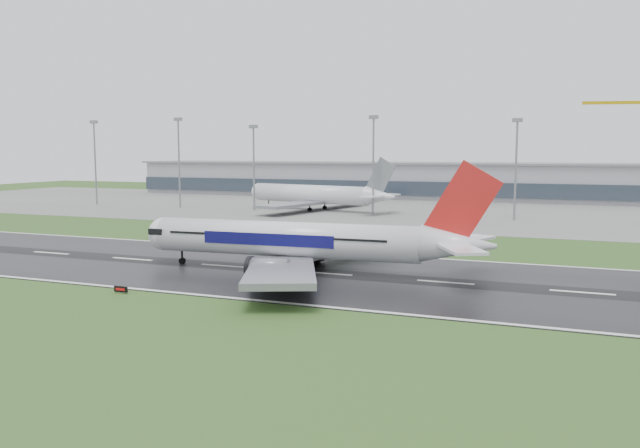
% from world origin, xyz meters
% --- Properties ---
extents(ground, '(520.00, 520.00, 0.00)m').
position_xyz_m(ground, '(0.00, 0.00, 0.00)').
color(ground, '#2A4D1C').
rests_on(ground, ground).
extents(runway, '(400.00, 45.00, 0.10)m').
position_xyz_m(runway, '(0.00, 0.00, 0.05)').
color(runway, black).
rests_on(runway, ground).
extents(apron, '(400.00, 130.00, 0.08)m').
position_xyz_m(apron, '(0.00, 125.00, 0.04)').
color(apron, slate).
rests_on(apron, ground).
extents(terminal, '(240.00, 36.00, 15.00)m').
position_xyz_m(terminal, '(0.00, 185.00, 7.50)').
color(terminal, gray).
rests_on(terminal, ground).
extents(main_airliner, '(65.34, 62.55, 18.34)m').
position_xyz_m(main_airliner, '(36.48, 0.51, 9.27)').
color(main_airliner, silver).
rests_on(main_airliner, runway).
extents(parked_airliner, '(73.63, 70.55, 18.04)m').
position_xyz_m(parked_airliner, '(-5.21, 108.37, 9.10)').
color(parked_airliner, silver).
rests_on(parked_airliner, apron).
extents(runway_sign, '(2.27, 0.96, 1.04)m').
position_xyz_m(runway_sign, '(17.13, -24.71, 0.52)').
color(runway_sign, black).
rests_on(runway_sign, ground).
extents(floodmast_0, '(0.64, 0.64, 31.38)m').
position_xyz_m(floodmast_0, '(-94.26, 100.00, 15.69)').
color(floodmast_0, gray).
rests_on(floodmast_0, ground).
extents(floodmast_1, '(0.64, 0.64, 31.71)m').
position_xyz_m(floodmast_1, '(-55.95, 100.00, 15.86)').
color(floodmast_1, gray).
rests_on(floodmast_1, ground).
extents(floodmast_2, '(0.64, 0.64, 28.64)m').
position_xyz_m(floodmast_2, '(-25.28, 100.00, 14.32)').
color(floodmast_2, gray).
rests_on(floodmast_2, ground).
extents(floodmast_3, '(0.64, 0.64, 31.04)m').
position_xyz_m(floodmast_3, '(18.11, 100.00, 15.52)').
color(floodmast_3, gray).
rests_on(floodmast_3, ground).
extents(floodmast_4, '(0.64, 0.64, 29.30)m').
position_xyz_m(floodmast_4, '(62.53, 100.00, 14.65)').
color(floodmast_4, gray).
rests_on(floodmast_4, ground).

